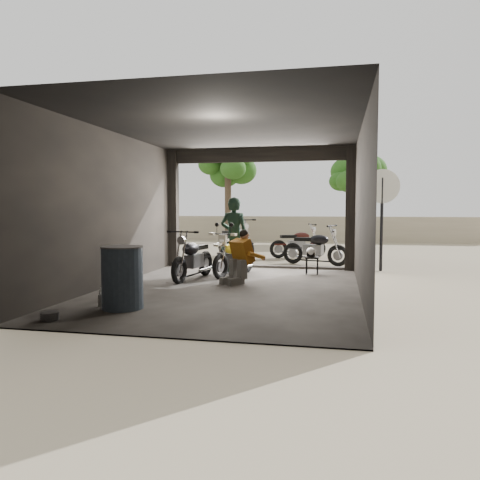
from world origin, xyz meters
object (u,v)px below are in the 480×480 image
at_px(mechanic, 238,258).
at_px(sign_post, 382,202).
at_px(left_bike, 193,255).
at_px(rider, 234,236).
at_px(outside_bike_a, 235,238).
at_px(outside_bike_b, 298,241).
at_px(oil_drum, 122,278).
at_px(main_bike, 234,254).
at_px(outside_bike_c, 315,245).
at_px(stool, 312,260).
at_px(helmet, 311,252).

xyz_separation_m(mechanic, sign_post, (3.16, 2.79, 1.22)).
relative_size(left_bike, rider, 0.89).
bearing_deg(outside_bike_a, outside_bike_b, -28.75).
xyz_separation_m(left_bike, oil_drum, (-0.17, -3.18, -0.06)).
bearing_deg(sign_post, oil_drum, -123.47).
bearing_deg(main_bike, sign_post, 44.03).
bearing_deg(rider, mechanic, 110.17).
bearing_deg(outside_bike_c, sign_post, -99.26).
relative_size(main_bike, stool, 3.62).
xyz_separation_m(main_bike, helmet, (1.77, 0.66, 0.02)).
bearing_deg(oil_drum, stool, 58.85).
relative_size(helmet, sign_post, 0.09).
distance_m(rider, oil_drum, 4.41).
relative_size(main_bike, sign_post, 0.61).
relative_size(main_bike, outside_bike_c, 0.94).
distance_m(mechanic, helmet, 2.27).
height_order(outside_bike_a, rider, rider).
distance_m(main_bike, stool, 1.92).
distance_m(outside_bike_c, rider, 2.89).
bearing_deg(main_bike, outside_bike_b, 93.78).
bearing_deg(rider, outside_bike_b, -102.72).
bearing_deg(mechanic, outside_bike_a, 136.08).
bearing_deg(main_bike, outside_bike_a, 120.44).
relative_size(mechanic, sign_post, 0.43).
relative_size(stool, helmet, 1.79).
bearing_deg(outside_bike_a, rider, -120.89).
bearing_deg(rider, outside_bike_a, -73.62).
bearing_deg(mechanic, outside_bike_b, 114.58).
relative_size(left_bike, oil_drum, 1.66).
xyz_separation_m(outside_bike_c, helmet, (0.00, -1.92, -0.02)).
xyz_separation_m(left_bike, mechanic, (1.12, -0.37, -0.01)).
bearing_deg(oil_drum, main_bike, 76.42).
distance_m(outside_bike_b, mechanic, 5.55).
relative_size(left_bike, stool, 3.80).
xyz_separation_m(outside_bike_a, stool, (2.63, -3.26, -0.27)).
xyz_separation_m(outside_bike_c, oil_drum, (-2.72, -6.49, -0.07)).
xyz_separation_m(main_bike, outside_bike_b, (1.14, 4.38, 0.02)).
bearing_deg(outside_bike_c, left_bike, 160.47).
bearing_deg(helmet, rider, -160.97).
height_order(outside_bike_a, stool, outside_bike_a).
bearing_deg(mechanic, outside_bike_c, 101.61).
relative_size(outside_bike_c, oil_drum, 1.68).
relative_size(left_bike, outside_bike_a, 0.89).
xyz_separation_m(mechanic, helmet, (1.43, 1.76, -0.01)).
xyz_separation_m(left_bike, outside_bike_a, (-0.05, 4.62, 0.07)).
height_order(left_bike, mechanic, left_bike).
distance_m(left_bike, mechanic, 1.18).
height_order(left_bike, outside_bike_b, left_bike).
bearing_deg(outside_bike_b, helmet, 168.02).
bearing_deg(stool, outside_bike_a, 128.96).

